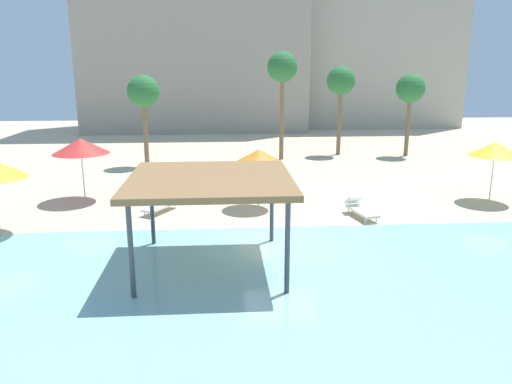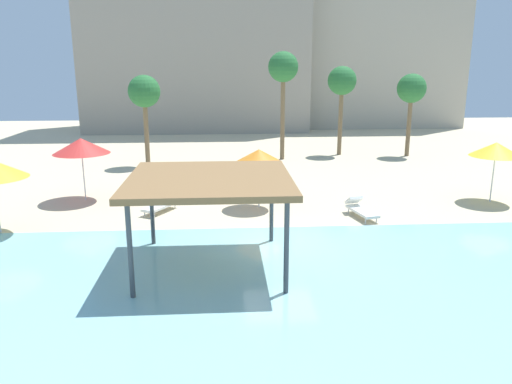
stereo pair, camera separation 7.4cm
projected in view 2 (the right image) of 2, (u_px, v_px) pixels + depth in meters
ground_plane at (280, 242)px, 17.21m from camera, size 80.00×80.00×0.00m
lagoon_water at (304, 315)px, 12.13m from camera, size 44.00×13.50×0.04m
shade_pavilion at (210, 182)px, 14.48m from camera, size 4.75×4.75×2.81m
beach_umbrella_orange_0 at (259, 156)px, 20.84m from camera, size 1.99×1.99×2.54m
beach_umbrella_red_1 at (81, 146)px, 21.95m from camera, size 2.49×2.49×2.84m
beach_umbrella_yellow_2 at (496, 149)px, 21.72m from camera, size 2.24×2.24×2.69m
lounge_chair_0 at (135, 186)px, 23.81m from camera, size 1.15×1.99×0.74m
lounge_chair_1 at (163, 204)px, 20.76m from camera, size 1.48×1.94×0.74m
lounge_chair_3 at (360, 209)px, 20.03m from camera, size 1.00×1.98×0.74m
palm_tree_0 at (342, 83)px, 32.79m from camera, size 1.90×1.90×5.92m
palm_tree_1 at (144, 93)px, 29.13m from camera, size 1.90×1.90×5.42m
palm_tree_2 at (283, 70)px, 30.91m from camera, size 1.90×1.90×6.81m
palm_tree_3 at (412, 90)px, 32.42m from camera, size 1.90×1.90×5.44m
hotel_block_0 at (196, 25)px, 45.69m from camera, size 20.23×8.77×19.11m
hotel_block_1 at (368, 24)px, 50.37m from camera, size 16.67×11.34×19.92m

